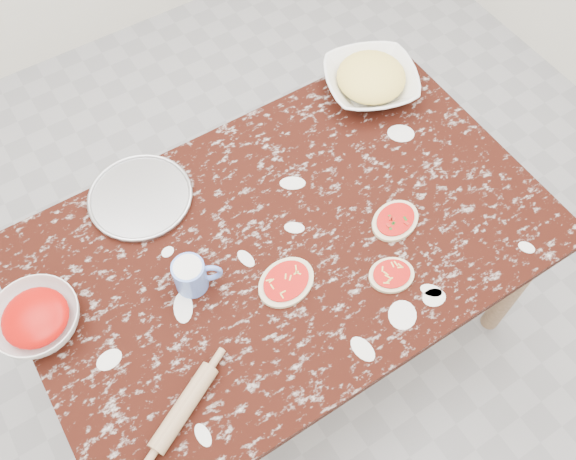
% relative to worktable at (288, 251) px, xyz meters
% --- Properties ---
extents(ground, '(4.00, 4.00, 0.00)m').
position_rel_worktable_xyz_m(ground, '(0.00, 0.00, -0.67)').
color(ground, gray).
extents(worktable, '(1.60, 1.00, 0.75)m').
position_rel_worktable_xyz_m(worktable, '(0.00, 0.00, 0.00)').
color(worktable, black).
rests_on(worktable, ground).
extents(pizza_tray, '(0.38, 0.38, 0.01)m').
position_rel_worktable_xyz_m(pizza_tray, '(-0.32, 0.37, 0.09)').
color(pizza_tray, '#B2B2B7').
rests_on(pizza_tray, worktable).
extents(sauce_bowl, '(0.27, 0.27, 0.08)m').
position_rel_worktable_xyz_m(sauce_bowl, '(-0.74, 0.13, 0.12)').
color(sauce_bowl, white).
rests_on(sauce_bowl, worktable).
extents(cheese_bowl, '(0.42, 0.42, 0.08)m').
position_rel_worktable_xyz_m(cheese_bowl, '(0.57, 0.36, 0.12)').
color(cheese_bowl, white).
rests_on(cheese_bowl, worktable).
extents(flour_mug, '(0.14, 0.10, 0.11)m').
position_rel_worktable_xyz_m(flour_mug, '(-0.32, 0.02, 0.14)').
color(flour_mug, '#6186E7').
rests_on(flour_mug, worktable).
extents(pizza_left, '(0.21, 0.18, 0.02)m').
position_rel_worktable_xyz_m(pizza_left, '(-0.09, -0.13, 0.09)').
color(pizza_left, beige).
rests_on(pizza_left, worktable).
extents(pizza_mid, '(0.16, 0.15, 0.02)m').
position_rel_worktable_xyz_m(pizza_mid, '(0.19, -0.27, 0.09)').
color(pizza_mid, beige).
rests_on(pizza_mid, worktable).
extents(pizza_right, '(0.19, 0.16, 0.02)m').
position_rel_worktable_xyz_m(pizza_right, '(0.31, -0.13, 0.09)').
color(pizza_right, beige).
rests_on(pizza_right, worktable).
extents(rolling_pin, '(0.24, 0.16, 0.05)m').
position_rel_worktable_xyz_m(rolling_pin, '(-0.51, -0.29, 0.11)').
color(rolling_pin, tan).
rests_on(rolling_pin, worktable).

